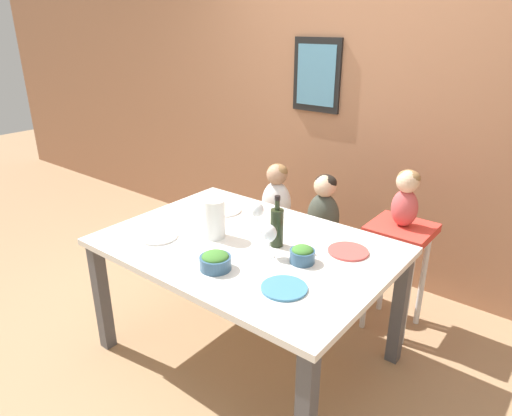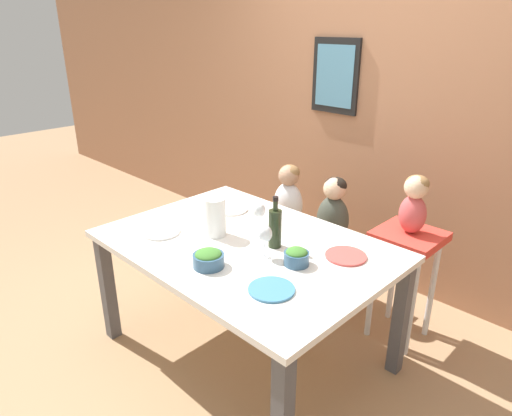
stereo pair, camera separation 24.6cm
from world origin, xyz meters
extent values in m
plane|color=#9E7A56|center=(0.00, 0.00, 0.00)|extent=(14.00, 14.00, 0.00)
cube|color=#9E6B4C|center=(0.00, 1.36, 1.35)|extent=(10.00, 0.06, 2.70)
cube|color=black|center=(-0.41, 1.32, 1.47)|extent=(0.39, 0.02, 0.53)
cube|color=teal|center=(-0.41, 1.31, 1.47)|extent=(0.32, 0.00, 0.44)
cube|color=white|center=(0.00, 0.00, 0.71)|extent=(1.53, 1.09, 0.03)
cube|color=#4C4C51|center=(-0.71, -0.48, 0.35)|extent=(0.07, 0.07, 0.69)
cube|color=#4C4C51|center=(-0.71, 0.48, 0.35)|extent=(0.07, 0.07, 0.69)
cube|color=#4C4C51|center=(0.71, 0.48, 0.35)|extent=(0.07, 0.07, 0.69)
cylinder|color=silver|center=(-0.52, 0.63, 0.21)|extent=(0.04, 0.04, 0.41)
cylinder|color=silver|center=(-0.22, 0.63, 0.21)|extent=(0.04, 0.04, 0.41)
cylinder|color=silver|center=(-0.52, 0.94, 0.21)|extent=(0.04, 0.04, 0.41)
cylinder|color=silver|center=(-0.22, 0.94, 0.21)|extent=(0.04, 0.04, 0.41)
cube|color=tan|center=(-0.37, 0.78, 0.44)|extent=(0.42, 0.41, 0.05)
cylinder|color=silver|center=(-0.13, 0.63, 0.21)|extent=(0.04, 0.04, 0.41)
cylinder|color=silver|center=(0.17, 0.63, 0.21)|extent=(0.04, 0.04, 0.41)
cylinder|color=silver|center=(-0.13, 0.94, 0.21)|extent=(0.04, 0.04, 0.41)
cylinder|color=silver|center=(0.17, 0.94, 0.21)|extent=(0.04, 0.04, 0.41)
cube|color=tan|center=(0.02, 0.78, 0.44)|extent=(0.42, 0.41, 0.05)
cylinder|color=silver|center=(0.43, 0.65, 0.33)|extent=(0.04, 0.04, 0.66)
cylinder|color=silver|center=(0.69, 0.65, 0.33)|extent=(0.04, 0.04, 0.66)
cylinder|color=silver|center=(0.43, 0.91, 0.33)|extent=(0.04, 0.04, 0.66)
cylinder|color=silver|center=(0.69, 0.91, 0.33)|extent=(0.04, 0.04, 0.66)
cube|color=red|center=(0.56, 0.78, 0.69)|extent=(0.36, 0.35, 0.05)
ellipsoid|color=silver|center=(-0.37, 0.78, 0.63)|extent=(0.22, 0.18, 0.33)
sphere|color=tan|center=(-0.37, 0.78, 0.85)|extent=(0.15, 0.15, 0.15)
ellipsoid|color=olive|center=(-0.37, 0.79, 0.87)|extent=(0.14, 0.14, 0.10)
ellipsoid|color=#3D4238|center=(0.02, 0.78, 0.63)|extent=(0.22, 0.18, 0.33)
sphere|color=#D6AD89|center=(0.02, 0.78, 0.85)|extent=(0.15, 0.15, 0.15)
ellipsoid|color=black|center=(0.02, 0.79, 0.87)|extent=(0.14, 0.14, 0.10)
ellipsoid|color=#C64C4C|center=(0.56, 0.78, 0.83)|extent=(0.16, 0.13, 0.23)
sphere|color=#D6AD89|center=(0.56, 0.78, 0.99)|extent=(0.13, 0.13, 0.13)
ellipsoid|color=olive|center=(0.56, 0.79, 1.01)|extent=(0.13, 0.13, 0.09)
cylinder|color=#232D19|center=(0.14, 0.08, 0.83)|extent=(0.07, 0.07, 0.21)
cylinder|color=#232D19|center=(0.14, 0.08, 0.97)|extent=(0.03, 0.03, 0.08)
cylinder|color=black|center=(0.14, 0.08, 1.00)|extent=(0.03, 0.03, 0.02)
cylinder|color=white|center=(-0.19, -0.05, 0.84)|extent=(0.12, 0.12, 0.22)
cylinder|color=white|center=(0.18, -0.04, 0.73)|extent=(0.06, 0.06, 0.00)
cylinder|color=white|center=(0.18, -0.04, 0.77)|extent=(0.01, 0.01, 0.08)
ellipsoid|color=white|center=(0.18, -0.04, 0.86)|extent=(0.07, 0.07, 0.09)
cylinder|color=white|center=(-0.05, 0.16, 0.73)|extent=(0.06, 0.06, 0.00)
cylinder|color=white|center=(-0.05, 0.16, 0.77)|extent=(0.01, 0.01, 0.08)
ellipsoid|color=white|center=(-0.05, 0.16, 0.86)|extent=(0.07, 0.07, 0.09)
cylinder|color=#335675|center=(0.06, -0.31, 0.76)|extent=(0.15, 0.15, 0.07)
ellipsoid|color=#3D752D|center=(0.06, -0.31, 0.80)|extent=(0.13, 0.13, 0.05)
cylinder|color=#335675|center=(0.35, 0.01, 0.76)|extent=(0.13, 0.13, 0.07)
ellipsoid|color=#3D752D|center=(0.35, 0.01, 0.80)|extent=(0.11, 0.11, 0.05)
cylinder|color=silver|center=(-0.43, -0.25, 0.74)|extent=(0.21, 0.21, 0.01)
cylinder|color=silver|center=(-0.40, 0.26, 0.74)|extent=(0.21, 0.21, 0.01)
cylinder|color=#D14C47|center=(0.48, 0.25, 0.74)|extent=(0.21, 0.21, 0.01)
cylinder|color=teal|center=(0.42, -0.25, 0.74)|extent=(0.21, 0.21, 0.01)
camera|label=1|loc=(1.42, -1.70, 1.84)|focal=32.00mm
camera|label=2|loc=(1.60, -1.54, 1.84)|focal=32.00mm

